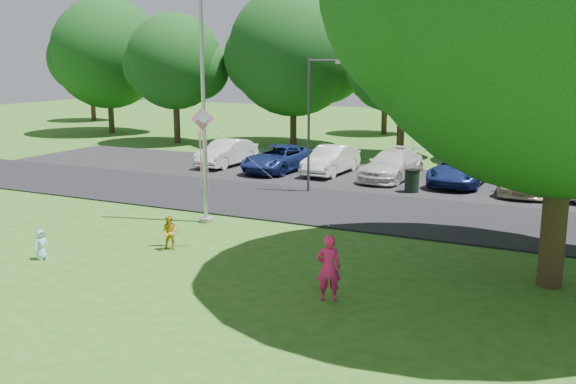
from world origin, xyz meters
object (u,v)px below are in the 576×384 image
at_px(street_lamp, 314,112).
at_px(child_blue, 41,245).
at_px(flagpole, 203,104).
at_px(child_yellow, 170,233).
at_px(woman, 329,268).
at_px(trash_can, 412,181).
at_px(kite, 204,134).

relative_size(street_lamp, child_blue, 6.58).
bearing_deg(child_blue, flagpole, -9.42).
relative_size(street_lamp, child_yellow, 5.40).
relative_size(woman, child_blue, 1.85).
xyz_separation_m(flagpole, trash_can, (5.26, 8.00, -3.65)).
bearing_deg(woman, flagpole, -61.22).
distance_m(flagpole, street_lamp, 6.53).
xyz_separation_m(child_blue, kite, (3.74, 2.93, 3.07)).
height_order(woman, child_yellow, woman).
bearing_deg(street_lamp, kite, -99.79).
xyz_separation_m(child_yellow, kite, (0.94, 0.57, 2.97)).
distance_m(woman, kite, 6.06).
height_order(flagpole, kite, flagpole).
bearing_deg(trash_can, child_yellow, -111.07).
distance_m(street_lamp, woman, 12.92).
bearing_deg(child_yellow, woman, -37.86).
distance_m(trash_can, child_blue, 15.48).
bearing_deg(child_yellow, trash_can, 47.93).
height_order(street_lamp, child_yellow, street_lamp).
height_order(street_lamp, trash_can, street_lamp).
bearing_deg(child_blue, trash_can, -18.55).
relative_size(flagpole, trash_can, 9.67).
xyz_separation_m(woman, kite, (-4.90, 2.34, 2.70)).
xyz_separation_m(trash_can, child_yellow, (-4.38, -11.36, 0.01)).
bearing_deg(child_blue, street_lamp, -6.26).
bearing_deg(child_blue, kite, -42.92).
relative_size(woman, kite, 0.31).
relative_size(flagpole, street_lamp, 1.74).
distance_m(street_lamp, trash_can, 5.13).
height_order(trash_can, woman, woman).
height_order(flagpole, child_blue, flagpole).
bearing_deg(flagpole, child_yellow, -75.19).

